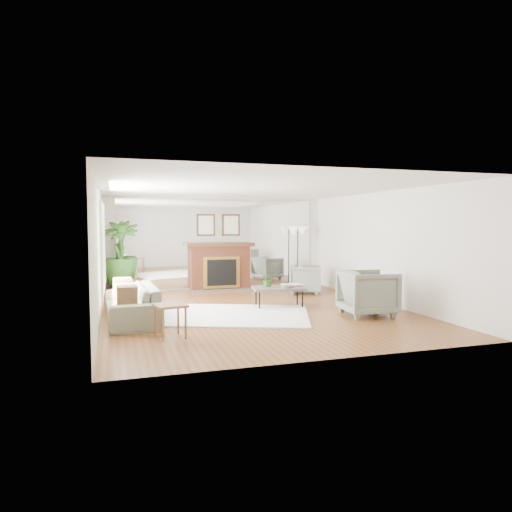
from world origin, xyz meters
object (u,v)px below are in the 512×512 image
object	(u,v)px
fireplace	(220,265)
potted_ficus	(120,255)
coffee_table	(279,289)
armchair_front	(368,293)
side_table	(170,310)
armchair_back	(305,279)
floor_lamp	(298,235)
sofa	(132,303)

from	to	relation	value
fireplace	potted_ficus	world-z (taller)	fireplace
coffee_table	armchair_front	distance (m)	1.88
coffee_table	side_table	size ratio (longest dim) A/B	2.19
armchair_back	floor_lamp	bearing A→B (deg)	10.64
side_table	potted_ficus	xyz separation A→B (m)	(-0.68, 4.80, 0.56)
potted_ficus	sofa	bearing A→B (deg)	-87.40
coffee_table	floor_lamp	size ratio (longest dim) A/B	0.69
armchair_front	floor_lamp	xyz separation A→B (m)	(0.24, 4.17, 1.01)
side_table	floor_lamp	xyz separation A→B (m)	(4.12, 4.80, 1.01)
armchair_front	potted_ficus	bearing A→B (deg)	53.29
fireplace	floor_lamp	size ratio (longest dim) A/B	1.20
sofa	armchair_back	distance (m)	4.87
sofa	side_table	size ratio (longest dim) A/B	4.11
fireplace	potted_ficus	bearing A→B (deg)	-176.50
potted_ficus	coffee_table	bearing A→B (deg)	-41.96
armchair_front	potted_ficus	size ratio (longest dim) A/B	0.52
armchair_front	floor_lamp	world-z (taller)	floor_lamp
potted_ficus	armchair_back	bearing A→B (deg)	-14.66
coffee_table	sofa	size ratio (longest dim) A/B	0.53
fireplace	armchair_back	bearing A→B (deg)	-34.84
sofa	fireplace	bearing A→B (deg)	142.03
armchair_back	armchair_front	bearing A→B (deg)	-155.69
armchair_front	floor_lamp	distance (m)	4.29
potted_ficus	floor_lamp	world-z (taller)	potted_ficus
sofa	potted_ficus	size ratio (longest dim) A/B	1.18
fireplace	armchair_front	world-z (taller)	fireplace
fireplace	floor_lamp	distance (m)	2.35
side_table	potted_ficus	size ratio (longest dim) A/B	0.29
armchair_back	side_table	distance (m)	5.28
floor_lamp	potted_ficus	bearing A→B (deg)	-180.00
sofa	side_table	xyz separation A→B (m)	(0.53, -1.50, 0.12)
coffee_table	potted_ficus	bearing A→B (deg)	138.04
coffee_table	floor_lamp	distance (m)	3.46
sofa	armchair_back	bearing A→B (deg)	113.11
fireplace	coffee_table	xyz separation A→B (m)	(0.59, -3.03, -0.26)
coffee_table	armchair_back	size ratio (longest dim) A/B	1.48
armchair_back	floor_lamp	world-z (taller)	floor_lamp
armchair_back	armchair_front	distance (m)	2.98
floor_lamp	coffee_table	bearing A→B (deg)	-119.33
sofa	potted_ficus	xyz separation A→B (m)	(-0.15, 3.31, 0.67)
side_table	potted_ficus	distance (m)	4.88
armchair_back	potted_ficus	distance (m)	4.73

